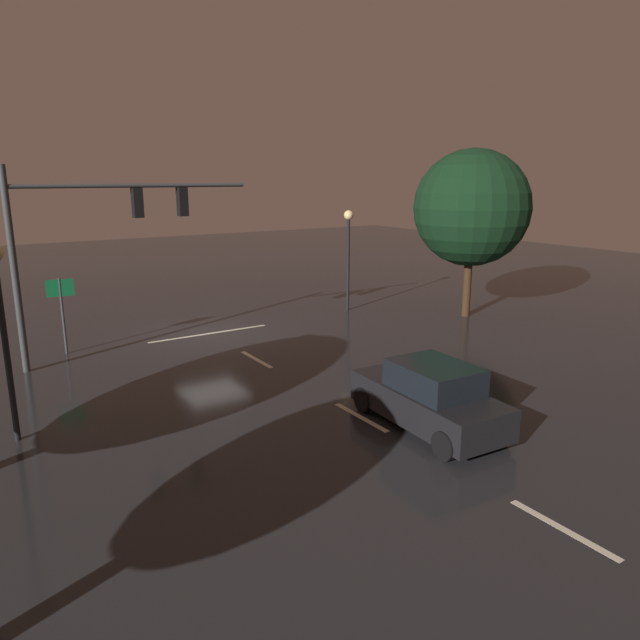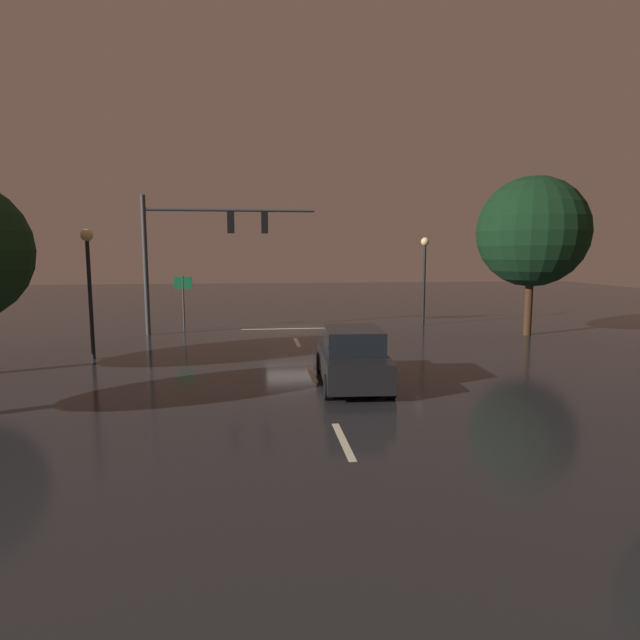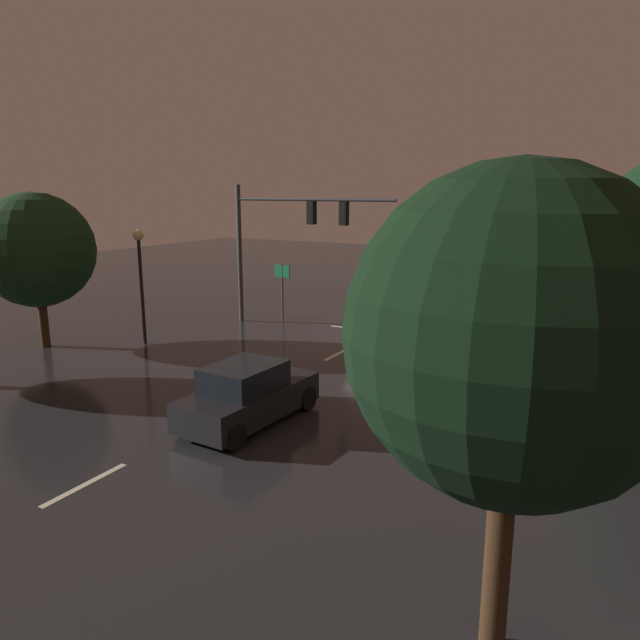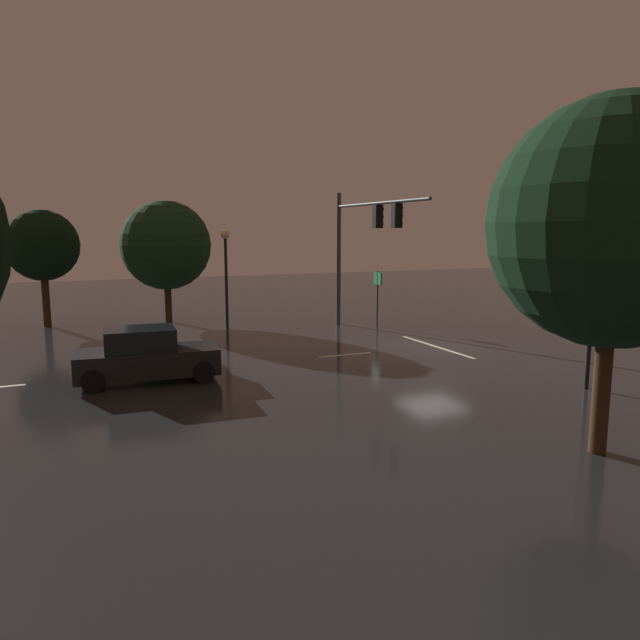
{
  "view_description": "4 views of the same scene",
  "coord_description": "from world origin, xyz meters",
  "px_view_note": "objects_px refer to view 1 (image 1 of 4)",
  "views": [
    {
      "loc": [
        8.72,
        21.39,
        6.12
      ],
      "look_at": [
        -1.12,
        6.32,
        1.73
      ],
      "focal_mm": 32.85,
      "sensor_mm": 36.0,
      "label": 1
    },
    {
      "loc": [
        1.77,
        26.25,
        3.9
      ],
      "look_at": [
        -0.75,
        6.04,
        1.24
      ],
      "focal_mm": 29.19,
      "sensor_mm": 36.0,
      "label": 2
    },
    {
      "loc": [
        -10.15,
        23.75,
        6.26
      ],
      "look_at": [
        0.64,
        4.34,
        1.34
      ],
      "focal_mm": 33.02,
      "sensor_mm": 36.0,
      "label": 3
    },
    {
      "loc": [
        -19.51,
        13.45,
        4.68
      ],
      "look_at": [
        -1.06,
        5.49,
        1.59
      ],
      "focal_mm": 32.64,
      "sensor_mm": 36.0,
      "label": 4
    }
  ],
  "objects_px": {
    "route_sign": "(61,299)",
    "car_approaching": "(429,397)",
    "traffic_signal_assembly": "(97,226)",
    "street_lamp_left_kerb": "(348,240)",
    "tree_left_near": "(472,208)",
    "street_lamp_right_kerb": "(0,304)"
  },
  "relations": [
    {
      "from": "street_lamp_right_kerb",
      "to": "route_sign",
      "type": "xyz_separation_m",
      "value": [
        -2.36,
        -6.92,
        -1.36
      ]
    },
    {
      "from": "traffic_signal_assembly",
      "to": "tree_left_near",
      "type": "xyz_separation_m",
      "value": [
        -15.22,
        2.26,
        0.28
      ]
    },
    {
      "from": "route_sign",
      "to": "tree_left_near",
      "type": "relative_size",
      "value": 0.37
    },
    {
      "from": "street_lamp_left_kerb",
      "to": "route_sign",
      "type": "bearing_deg",
      "value": 0.97
    },
    {
      "from": "car_approaching",
      "to": "route_sign",
      "type": "distance_m",
      "value": 13.43
    },
    {
      "from": "street_lamp_right_kerb",
      "to": "traffic_signal_assembly",
      "type": "bearing_deg",
      "value": -122.21
    },
    {
      "from": "route_sign",
      "to": "street_lamp_left_kerb",
      "type": "bearing_deg",
      "value": -179.03
    },
    {
      "from": "street_lamp_right_kerb",
      "to": "tree_left_near",
      "type": "height_order",
      "value": "tree_left_near"
    },
    {
      "from": "street_lamp_left_kerb",
      "to": "tree_left_near",
      "type": "relative_size",
      "value": 0.63
    },
    {
      "from": "tree_left_near",
      "to": "street_lamp_left_kerb",
      "type": "bearing_deg",
      "value": -45.46
    },
    {
      "from": "street_lamp_left_kerb",
      "to": "tree_left_near",
      "type": "distance_m",
      "value": 5.65
    },
    {
      "from": "car_approaching",
      "to": "route_sign",
      "type": "xyz_separation_m",
      "value": [
        6.4,
        -11.75,
        1.17
      ]
    },
    {
      "from": "street_lamp_left_kerb",
      "to": "traffic_signal_assembly",
      "type": "bearing_deg",
      "value": 8.08
    },
    {
      "from": "route_sign",
      "to": "car_approaching",
      "type": "bearing_deg",
      "value": 118.57
    },
    {
      "from": "traffic_signal_assembly",
      "to": "street_lamp_left_kerb",
      "type": "xyz_separation_m",
      "value": [
        -11.41,
        -1.62,
        -1.24
      ]
    },
    {
      "from": "street_lamp_right_kerb",
      "to": "route_sign",
      "type": "height_order",
      "value": "street_lamp_right_kerb"
    },
    {
      "from": "tree_left_near",
      "to": "traffic_signal_assembly",
      "type": "bearing_deg",
      "value": -8.43
    },
    {
      "from": "car_approaching",
      "to": "tree_left_near",
      "type": "height_order",
      "value": "tree_left_near"
    },
    {
      "from": "street_lamp_left_kerb",
      "to": "street_lamp_right_kerb",
      "type": "xyz_separation_m",
      "value": [
        14.88,
        7.14,
        0.03
      ]
    },
    {
      "from": "traffic_signal_assembly",
      "to": "route_sign",
      "type": "xyz_separation_m",
      "value": [
        1.12,
        -1.41,
        -2.58
      ]
    },
    {
      "from": "street_lamp_left_kerb",
      "to": "street_lamp_right_kerb",
      "type": "distance_m",
      "value": 16.51
    },
    {
      "from": "traffic_signal_assembly",
      "to": "tree_left_near",
      "type": "relative_size",
      "value": 1.09
    }
  ]
}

